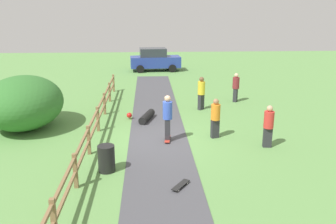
{
  "coord_description": "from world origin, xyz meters",
  "views": [
    {
      "loc": [
        -0.4,
        -13.7,
        5.23
      ],
      "look_at": [
        0.43,
        0.66,
        1.0
      ],
      "focal_mm": 38.19,
      "sensor_mm": 36.0,
      "label": 1
    }
  ],
  "objects_px": {
    "skater_fallen": "(145,116)",
    "parked_car_blue": "(155,60)",
    "bush_large": "(24,103)",
    "trash_bin": "(106,159)",
    "bystander_red": "(269,124)",
    "skateboard_loose": "(181,185)",
    "bystander_yellow": "(201,92)",
    "bystander_maroon": "(236,86)",
    "skater_riding": "(168,116)",
    "bystander_orange": "(215,117)"
  },
  "relations": [
    {
      "from": "skateboard_loose",
      "to": "bystander_maroon",
      "type": "distance_m",
      "value": 10.83
    },
    {
      "from": "bystander_orange",
      "to": "bystander_maroon",
      "type": "relative_size",
      "value": 1.01
    },
    {
      "from": "bystander_orange",
      "to": "bystander_maroon",
      "type": "distance_m",
      "value": 6.21
    },
    {
      "from": "bush_large",
      "to": "bystander_orange",
      "type": "height_order",
      "value": "bush_large"
    },
    {
      "from": "bystander_maroon",
      "to": "bystander_red",
      "type": "relative_size",
      "value": 0.99
    },
    {
      "from": "parked_car_blue",
      "to": "bush_large",
      "type": "bearing_deg",
      "value": -112.49
    },
    {
      "from": "skater_riding",
      "to": "parked_car_blue",
      "type": "xyz_separation_m",
      "value": [
        -0.14,
        16.8,
        -0.12
      ]
    },
    {
      "from": "bush_large",
      "to": "trash_bin",
      "type": "relative_size",
      "value": 4.53
    },
    {
      "from": "bystander_red",
      "to": "parked_car_blue",
      "type": "relative_size",
      "value": 0.39
    },
    {
      "from": "parked_car_blue",
      "to": "bystander_red",
      "type": "bearing_deg",
      "value": -77.33
    },
    {
      "from": "trash_bin",
      "to": "bystander_red",
      "type": "height_order",
      "value": "bystander_red"
    },
    {
      "from": "bystander_maroon",
      "to": "trash_bin",
      "type": "bearing_deg",
      "value": -126.27
    },
    {
      "from": "skateboard_loose",
      "to": "parked_car_blue",
      "type": "bearing_deg",
      "value": 90.87
    },
    {
      "from": "bystander_maroon",
      "to": "bystander_yellow",
      "type": "relative_size",
      "value": 0.94
    },
    {
      "from": "skater_riding",
      "to": "bystander_maroon",
      "type": "height_order",
      "value": "skater_riding"
    },
    {
      "from": "trash_bin",
      "to": "skater_fallen",
      "type": "relative_size",
      "value": 0.57
    },
    {
      "from": "skater_riding",
      "to": "bystander_orange",
      "type": "relative_size",
      "value": 1.13
    },
    {
      "from": "bush_large",
      "to": "parked_car_blue",
      "type": "bearing_deg",
      "value": 67.51
    },
    {
      "from": "skater_riding",
      "to": "skater_fallen",
      "type": "xyz_separation_m",
      "value": [
        -0.9,
        2.82,
        -0.88
      ]
    },
    {
      "from": "skater_fallen",
      "to": "bystander_orange",
      "type": "relative_size",
      "value": 0.95
    },
    {
      "from": "bush_large",
      "to": "bystander_orange",
      "type": "bearing_deg",
      "value": -11.7
    },
    {
      "from": "skateboard_loose",
      "to": "bystander_orange",
      "type": "relative_size",
      "value": 0.46
    },
    {
      "from": "bystander_maroon",
      "to": "bystander_yellow",
      "type": "bearing_deg",
      "value": -145.51
    },
    {
      "from": "skater_fallen",
      "to": "parked_car_blue",
      "type": "height_order",
      "value": "parked_car_blue"
    },
    {
      "from": "bystander_red",
      "to": "parked_car_blue",
      "type": "bearing_deg",
      "value": 102.67
    },
    {
      "from": "skater_fallen",
      "to": "parked_car_blue",
      "type": "xyz_separation_m",
      "value": [
        0.76,
        13.98,
        0.76
      ]
    },
    {
      "from": "skater_fallen",
      "to": "bystander_orange",
      "type": "bearing_deg",
      "value": -41.01
    },
    {
      "from": "bush_large",
      "to": "bystander_orange",
      "type": "distance_m",
      "value": 8.43
    },
    {
      "from": "bystander_red",
      "to": "skateboard_loose",
      "type": "bearing_deg",
      "value": -139.91
    },
    {
      "from": "skater_riding",
      "to": "bystander_red",
      "type": "bearing_deg",
      "value": -12.39
    },
    {
      "from": "bystander_red",
      "to": "parked_car_blue",
      "type": "distance_m",
      "value": 18.08
    },
    {
      "from": "bystander_red",
      "to": "skater_fallen",
      "type": "bearing_deg",
      "value": 142.26
    },
    {
      "from": "skater_fallen",
      "to": "skateboard_loose",
      "type": "bearing_deg",
      "value": -80.91
    },
    {
      "from": "bystander_orange",
      "to": "parked_car_blue",
      "type": "xyz_separation_m",
      "value": [
        -2.13,
        16.49,
        0.04
      ]
    },
    {
      "from": "trash_bin",
      "to": "skateboard_loose",
      "type": "xyz_separation_m",
      "value": [
        2.34,
        -1.27,
        -0.36
      ]
    },
    {
      "from": "bush_large",
      "to": "skateboard_loose",
      "type": "height_order",
      "value": "bush_large"
    },
    {
      "from": "trash_bin",
      "to": "bush_large",
      "type": "bearing_deg",
      "value": 131.36
    },
    {
      "from": "bystander_orange",
      "to": "bystander_maroon",
      "type": "xyz_separation_m",
      "value": [
        2.25,
        5.79,
        -0.01
      ]
    },
    {
      "from": "bush_large",
      "to": "bystander_yellow",
      "type": "bearing_deg",
      "value": 17.16
    },
    {
      "from": "bystander_maroon",
      "to": "bystander_red",
      "type": "height_order",
      "value": "bystander_red"
    },
    {
      "from": "bystander_orange",
      "to": "parked_car_blue",
      "type": "relative_size",
      "value": 0.39
    },
    {
      "from": "skater_fallen",
      "to": "bystander_red",
      "type": "relative_size",
      "value": 0.95
    },
    {
      "from": "skater_fallen",
      "to": "bystander_yellow",
      "type": "xyz_separation_m",
      "value": [
        2.94,
        1.76,
        0.77
      ]
    },
    {
      "from": "skater_riding",
      "to": "bush_large",
      "type": "bearing_deg",
      "value": 162.17
    },
    {
      "from": "skater_riding",
      "to": "skateboard_loose",
      "type": "xyz_separation_m",
      "value": [
        0.17,
        -3.92,
        -0.99
      ]
    },
    {
      "from": "bystander_red",
      "to": "skater_riding",
      "type": "bearing_deg",
      "value": 167.61
    },
    {
      "from": "bush_large",
      "to": "skater_fallen",
      "type": "height_order",
      "value": "bush_large"
    },
    {
      "from": "skater_riding",
      "to": "parked_car_blue",
      "type": "height_order",
      "value": "parked_car_blue"
    },
    {
      "from": "bystander_yellow",
      "to": "bystander_maroon",
      "type": "bearing_deg",
      "value": 34.49
    },
    {
      "from": "skateboard_loose",
      "to": "parked_car_blue",
      "type": "relative_size",
      "value": 0.18
    }
  ]
}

